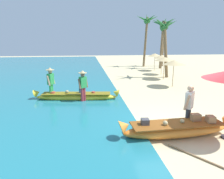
{
  "coord_description": "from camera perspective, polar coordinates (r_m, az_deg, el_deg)",
  "views": [
    {
      "loc": [
        -3.24,
        -6.59,
        3.16
      ],
      "look_at": [
        -2.05,
        2.58,
        0.9
      ],
      "focal_mm": 31.41,
      "sensor_mm": 36.0,
      "label": 1
    }
  ],
  "objects": [
    {
      "name": "parasol_row_3",
      "position": [
        22.39,
        12.39,
        9.82
      ],
      "size": [
        1.6,
        1.6,
        1.91
      ],
      "color": "#8E6B47",
      "rests_on": "ground"
    },
    {
      "name": "person_vendor_assistant",
      "position": [
        11.16,
        -17.39,
        2.23
      ],
      "size": [
        0.44,
        0.58,
        1.82
      ],
      "color": "green",
      "rests_on": "ground"
    },
    {
      "name": "boat_yellow_midground",
      "position": [
        10.93,
        -10.28,
        -1.98
      ],
      "size": [
        4.71,
        1.19,
        0.69
      ],
      "color": "yellow",
      "rests_on": "ground"
    },
    {
      "name": "palm_tree_tall_inland",
      "position": [
        26.99,
        14.74,
        16.55
      ],
      "size": [
        2.41,
        2.62,
        5.91
      ],
      "color": "brown",
      "rests_on": "ground"
    },
    {
      "name": "person_tourist_customer",
      "position": [
        7.58,
        21.48,
        -4.24
      ],
      "size": [
        0.53,
        0.53,
        1.68
      ],
      "color": "#333842",
      "rests_on": "ground"
    },
    {
      "name": "palm_tree_leaning_seaward",
      "position": [
        26.09,
        10.14,
        17.94
      ],
      "size": [
        2.91,
        2.51,
        6.44
      ],
      "color": "brown",
      "rests_on": "ground"
    },
    {
      "name": "parasol_row_1",
      "position": [
        17.36,
        15.03,
        8.61
      ],
      "size": [
        1.6,
        1.6,
        1.91
      ],
      "color": "#8E6B47",
      "rests_on": "ground"
    },
    {
      "name": "person_vendor_hatted",
      "position": [
        10.32,
        -8.46,
        1.51
      ],
      "size": [
        0.56,
        0.49,
        1.73
      ],
      "color": "#B2383D",
      "rests_on": "ground"
    },
    {
      "name": "paddle",
      "position": [
        6.18,
        25.96,
        -18.24
      ],
      "size": [
        1.26,
        1.64,
        0.05
      ],
      "color": "#8E6B47",
      "rests_on": "ground"
    },
    {
      "name": "palm_tree_far_behind",
      "position": [
        18.17,
        15.04,
        16.13
      ],
      "size": [
        2.54,
        2.69,
        5.13
      ],
      "color": "brown",
      "rests_on": "ground"
    },
    {
      "name": "parasol_row_0",
      "position": [
        14.55,
        17.61,
        7.54
      ],
      "size": [
        1.6,
        1.6,
        1.91
      ],
      "color": "#8E6B47",
      "rests_on": "ground"
    },
    {
      "name": "ground_plane",
      "position": [
        7.99,
        17.49,
        -10.23
      ],
      "size": [
        80.0,
        80.0,
        0.0
      ],
      "primitive_type": "plane",
      "color": "beige"
    },
    {
      "name": "parasol_row_2",
      "position": [
        19.85,
        14.35,
        9.24
      ],
      "size": [
        1.6,
        1.6,
        1.91
      ],
      "color": "#8E6B47",
      "rests_on": "ground"
    },
    {
      "name": "palm_tree_mid_cluster",
      "position": [
        24.59,
        14.68,
        16.97
      ],
      "size": [
        2.44,
        2.51,
        5.83
      ],
      "color": "brown",
      "rests_on": "ground"
    },
    {
      "name": "boat_orange_foreground",
      "position": [
        7.15,
        18.37,
        -10.76
      ],
      "size": [
        4.07,
        0.93,
        0.79
      ],
      "color": "orange",
      "rests_on": "ground"
    }
  ]
}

